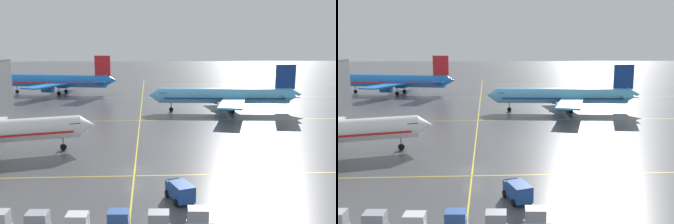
% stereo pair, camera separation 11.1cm
% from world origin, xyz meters
% --- Properties ---
extents(ground_plane, '(600.00, 600.00, 0.00)m').
position_xyz_m(ground_plane, '(0.00, 0.00, 0.00)').
color(ground_plane, '#4C4C4F').
extents(airliner_second_row, '(37.57, 32.30, 11.68)m').
position_xyz_m(airliner_second_row, '(20.89, 42.47, 3.99)').
color(airliner_second_row, '#5BB7E5').
rests_on(airliner_second_row, ground).
extents(airliner_third_row, '(40.83, 34.68, 12.76)m').
position_xyz_m(airliner_third_row, '(-28.09, 77.76, 4.36)').
color(airliner_third_row, blue).
rests_on(airliner_third_row, ground).
extents(taxiway_markings, '(164.80, 154.28, 0.01)m').
position_xyz_m(taxiway_markings, '(0.00, 50.59, 0.00)').
color(taxiway_markings, yellow).
rests_on(taxiway_markings, ground).
extents(service_truck_red_van, '(3.17, 4.48, 2.10)m').
position_xyz_m(service_truck_red_van, '(5.23, -9.96, 1.18)').
color(service_truck_red_van, '#1E4793').
rests_on(service_truck_red_van, ground).
extents(baggage_cart_row_second, '(2.79, 1.79, 1.86)m').
position_xyz_m(baggage_cart_row_second, '(-8.18, -16.16, 1.00)').
color(baggage_cart_row_second, '#99999E').
rests_on(baggage_cart_row_second, ground).
extents(baggage_cart_row_middle, '(2.79, 1.79, 1.86)m').
position_xyz_m(baggage_cart_row_middle, '(-4.53, -16.62, 1.00)').
color(baggage_cart_row_middle, '#99999E').
rests_on(baggage_cart_row_middle, ground).
extents(baggage_cart_row_fourth, '(2.79, 1.79, 1.86)m').
position_xyz_m(baggage_cart_row_fourth, '(-0.88, -16.25, 1.00)').
color(baggage_cart_row_fourth, '#99999E').
rests_on(baggage_cart_row_fourth, ground).
extents(baggage_cart_row_fifth, '(2.79, 1.79, 1.86)m').
position_xyz_m(baggage_cart_row_fifth, '(2.76, -16.63, 1.00)').
color(baggage_cart_row_fifth, '#99999E').
rests_on(baggage_cart_row_fifth, ground).
extents(baggage_cart_row_rightmost, '(2.79, 1.79, 1.86)m').
position_xyz_m(baggage_cart_row_rightmost, '(6.41, -16.03, 1.00)').
color(baggage_cart_row_rightmost, '#99999E').
rests_on(baggage_cart_row_rightmost, ground).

